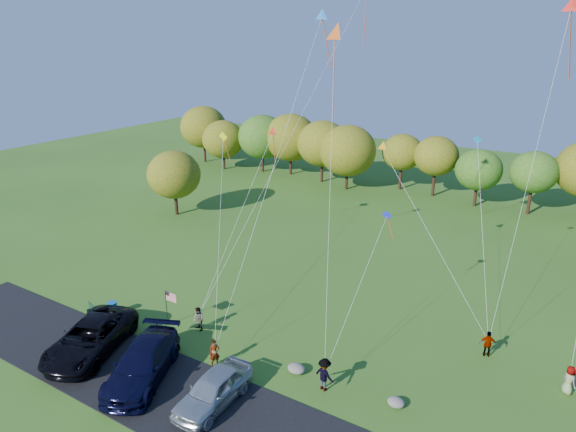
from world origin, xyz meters
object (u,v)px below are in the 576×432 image
object	(u,v)px
flyer_b	(199,319)
park_bench	(95,310)
flyer_a	(215,353)
flyer_c	(324,375)
minivan_dark	(90,338)
trash_barrel	(112,309)
flyer_d	(488,344)
minivan_silver	(213,389)
minivan_navy	(142,364)
flyer_e	(569,380)

from	to	relation	value
flyer_b	park_bench	world-z (taller)	flyer_b
flyer_a	flyer_c	world-z (taller)	flyer_c
minivan_dark	trash_barrel	size ratio (longest dim) A/B	7.16
flyer_a	flyer_d	bearing A→B (deg)	-17.18
minivan_silver	flyer_c	bearing A→B (deg)	41.77
flyer_d	trash_barrel	distance (m)	24.52
minivan_dark	flyer_d	world-z (taller)	minivan_dark
minivan_silver	flyer_a	distance (m)	3.34
minivan_dark	flyer_b	bearing A→B (deg)	34.71
flyer_c	park_bench	xyz separation A→B (m)	(-16.94, -1.47, -0.47)
minivan_dark	flyer_c	size ratio (longest dim) A/B	3.63
minivan_dark	trash_barrel	bearing A→B (deg)	104.22
minivan_silver	trash_barrel	xyz separation A→B (m)	(-11.77, 3.42, -0.45)
minivan_navy	flyer_d	size ratio (longest dim) A/B	3.98
trash_barrel	minivan_dark	bearing A→B (deg)	-56.38
minivan_silver	park_bench	world-z (taller)	minivan_silver
minivan_dark	flyer_e	bearing A→B (deg)	4.41
minivan_navy	flyer_c	world-z (taller)	minivan_navy
flyer_d	trash_barrel	bearing A→B (deg)	4.45
minivan_navy	minivan_silver	world-z (taller)	minivan_navy
minivan_dark	minivan_silver	bearing A→B (deg)	-17.67
flyer_b	park_bench	size ratio (longest dim) A/B	1.02
minivan_silver	minivan_dark	bearing A→B (deg)	-179.91
flyer_d	flyer_e	bearing A→B (deg)	148.10
minivan_navy	flyer_b	size ratio (longest dim) A/B	4.06
minivan_navy	flyer_e	distance (m)	23.19
flyer_b	trash_barrel	size ratio (longest dim) A/B	1.68
minivan_silver	trash_barrel	distance (m)	12.26
flyer_a	flyer_c	xyz separation A→B (m)	(6.40, 1.48, 0.09)
flyer_a	flyer_d	world-z (taller)	flyer_a
minivan_silver	flyer_d	distance (m)	16.40
minivan_dark	flyer_d	xyz separation A→B (m)	(20.51, 12.26, -0.19)
minivan_navy	flyer_c	size ratio (longest dim) A/B	3.46
flyer_d	flyer_c	bearing A→B (deg)	32.94
flyer_a	flyer_b	xyz separation A→B (m)	(-3.36, 2.46, -0.05)
minivan_dark	flyer_b	distance (m)	6.61
trash_barrel	flyer_d	bearing A→B (deg)	20.43
minivan_navy	park_bench	bearing A→B (deg)	135.20
flyer_c	park_bench	bearing A→B (deg)	17.05
minivan_silver	trash_barrel	bearing A→B (deg)	162.15
minivan_silver	trash_barrel	size ratio (longest dim) A/B	5.28
minivan_silver	flyer_d	world-z (taller)	minivan_silver
flyer_a	minivan_dark	bearing A→B (deg)	149.45
minivan_silver	park_bench	xyz separation A→B (m)	(-12.61, 2.62, -0.45)
minivan_navy	minivan_silver	xyz separation A→B (m)	(4.71, 0.44, -0.09)
minivan_silver	flyer_d	size ratio (longest dim) A/B	3.08
flyer_b	flyer_d	world-z (taller)	flyer_d
trash_barrel	minivan_silver	bearing A→B (deg)	-16.22
flyer_a	flyer_c	size ratio (longest dim) A/B	0.90
minivan_silver	trash_barrel	world-z (taller)	minivan_silver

